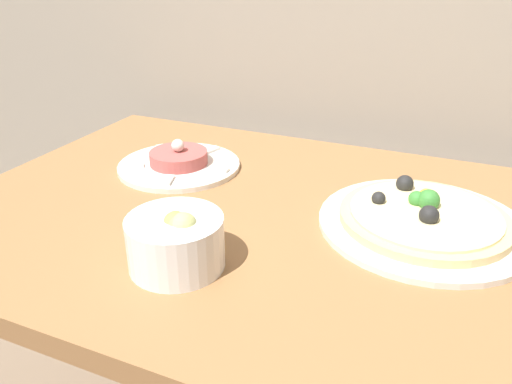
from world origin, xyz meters
TOP-DOWN VIEW (x-y plane):
  - dining_table at (0.00, 0.37)m, footprint 1.09×0.74m
  - pizza_plate at (0.24, 0.42)m, footprint 0.32×0.32m
  - tartare_plate at (-0.24, 0.48)m, footprint 0.24×0.24m
  - small_bowl at (-0.06, 0.18)m, footprint 0.13×0.13m

SIDE VIEW (x-z plane):
  - dining_table at x=0.00m, z-range 0.27..1.06m
  - tartare_plate at x=-0.24m, z-range 0.77..0.83m
  - pizza_plate at x=0.24m, z-range 0.78..0.83m
  - small_bowl at x=-0.06m, z-range 0.79..0.87m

